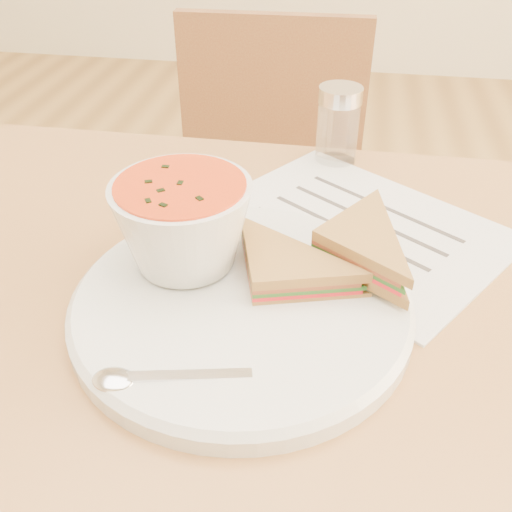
% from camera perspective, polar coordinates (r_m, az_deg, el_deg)
% --- Properties ---
extents(chair_far, '(0.39, 0.39, 0.84)m').
position_cam_1_polar(chair_far, '(1.16, 0.44, 0.41)').
color(chair_far, brown).
rests_on(chair_far, floor).
extents(plate, '(0.31, 0.31, 0.02)m').
position_cam_1_polar(plate, '(0.52, -1.46, -4.91)').
color(plate, silver).
rests_on(plate, dining_table).
extents(soup_bowl, '(0.17, 0.17, 0.09)m').
position_cam_1_polar(soup_bowl, '(0.53, -7.23, 2.80)').
color(soup_bowl, silver).
rests_on(soup_bowl, plate).
extents(sandwich_half_a, '(0.13, 0.13, 0.03)m').
position_cam_1_polar(sandwich_half_a, '(0.49, -0.36, -4.14)').
color(sandwich_half_a, '#A6733A').
rests_on(sandwich_half_a, plate).
extents(sandwich_half_b, '(0.15, 0.15, 0.03)m').
position_cam_1_polar(sandwich_half_b, '(0.53, 5.53, 1.07)').
color(sandwich_half_b, '#A6733A').
rests_on(sandwich_half_b, plate).
extents(spoon, '(0.17, 0.07, 0.01)m').
position_cam_1_polar(spoon, '(0.45, -7.68, -11.88)').
color(spoon, silver).
rests_on(spoon, plate).
extents(paper_menu, '(0.38, 0.36, 0.00)m').
position_cam_1_polar(paper_menu, '(0.65, 10.02, 3.02)').
color(paper_menu, silver).
rests_on(paper_menu, dining_table).
extents(condiment_shaker, '(0.07, 0.07, 0.10)m').
position_cam_1_polar(condiment_shaker, '(0.77, 8.19, 12.82)').
color(condiment_shaker, silver).
rests_on(condiment_shaker, dining_table).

